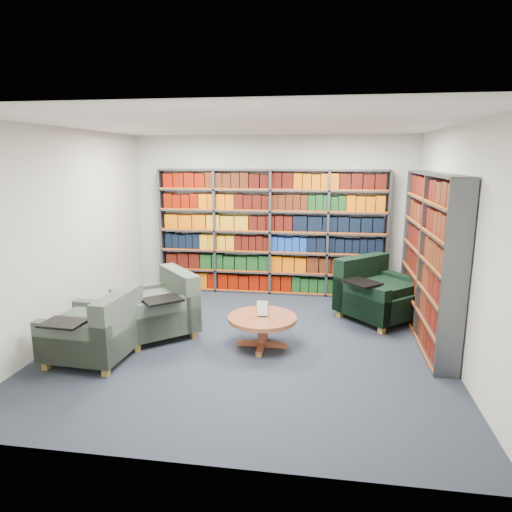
# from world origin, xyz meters

# --- Properties ---
(room_shell) EXTENTS (5.02, 5.02, 2.82)m
(room_shell) POSITION_xyz_m (0.00, 0.00, 1.40)
(room_shell) COLOR black
(room_shell) RESTS_ON ground
(bookshelf_back) EXTENTS (4.00, 0.28, 2.20)m
(bookshelf_back) POSITION_xyz_m (0.00, 2.34, 1.10)
(bookshelf_back) COLOR #47494F
(bookshelf_back) RESTS_ON ground
(bookshelf_right) EXTENTS (0.28, 2.50, 2.20)m
(bookshelf_right) POSITION_xyz_m (2.34, 0.60, 1.10)
(bookshelf_right) COLOR #47494F
(bookshelf_right) RESTS_ON ground
(chair_teal_left) EXTENTS (1.35, 1.35, 0.87)m
(chair_teal_left) POSITION_xyz_m (-1.26, 0.14, 0.35)
(chair_teal_left) COLOR #08202F
(chair_teal_left) RESTS_ON ground
(chair_green_right) EXTENTS (1.42, 1.42, 0.91)m
(chair_green_right) POSITION_xyz_m (1.73, 1.25, 0.37)
(chair_green_right) COLOR black
(chair_green_right) RESTS_ON ground
(chair_teal_front) EXTENTS (0.98, 1.12, 0.85)m
(chair_teal_front) POSITION_xyz_m (-1.71, -0.78, 0.34)
(chair_teal_front) COLOR #08202F
(chair_teal_front) RESTS_ON ground
(coffee_table) EXTENTS (0.88, 0.88, 0.62)m
(coffee_table) POSITION_xyz_m (0.19, -0.12, 0.33)
(coffee_table) COLOR brown
(coffee_table) RESTS_ON ground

